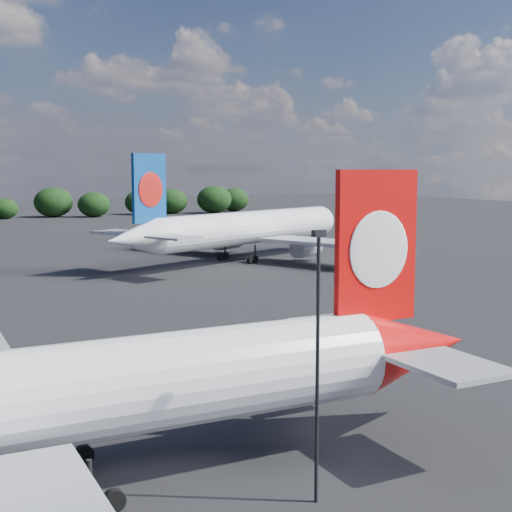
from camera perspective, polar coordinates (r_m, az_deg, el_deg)
qantas_airliner at (r=32.77m, az=-14.90°, el=-10.90°), size 43.60×41.44×14.24m
china_southern_airliner at (r=110.56m, az=-1.19°, el=2.14°), size 48.49×46.63×16.35m
apron_lamp_post at (r=30.30m, az=4.95°, el=-7.82°), size 0.55×0.30×11.77m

